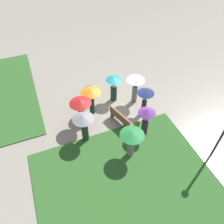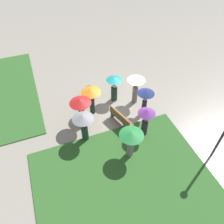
% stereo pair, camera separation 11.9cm
% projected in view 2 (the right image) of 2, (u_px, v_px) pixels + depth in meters
% --- Properties ---
extents(ground_plane, '(90.00, 90.00, 0.00)m').
position_uv_depth(ground_plane, '(122.00, 108.00, 13.62)').
color(ground_plane, gray).
extents(lawn_patch_near, '(9.31, 8.10, 0.06)m').
position_uv_depth(lawn_patch_near, '(139.00, 214.00, 9.12)').
color(lawn_patch_near, '#2D5B26').
rests_on(lawn_patch_near, ground_plane).
extents(park_bench, '(1.74, 0.89, 0.90)m').
position_uv_depth(park_bench, '(121.00, 118.00, 12.35)').
color(park_bench, brown).
rests_on(park_bench, ground_plane).
extents(trash_bin, '(0.63, 0.63, 0.83)m').
position_uv_depth(trash_bin, '(90.00, 94.00, 13.91)').
color(trash_bin, '#232326').
rests_on(trash_bin, ground_plane).
extents(crowd_person_orange, '(1.14, 1.14, 1.81)m').
position_uv_depth(crowd_person_orange, '(91.00, 95.00, 12.34)').
color(crowd_person_orange, '#1E3328').
rests_on(crowd_person_orange, ground_plane).
extents(crowd_person_purple, '(0.91, 0.91, 1.90)m').
position_uv_depth(crowd_person_purple, '(146.00, 118.00, 11.21)').
color(crowd_person_purple, '#2D2333').
rests_on(crowd_person_purple, ground_plane).
extents(crowd_person_grey, '(1.09, 1.09, 1.86)m').
position_uv_depth(crowd_person_grey, '(83.00, 122.00, 10.94)').
color(crowd_person_grey, '#1E3328').
rests_on(crowd_person_grey, ground_plane).
extents(crowd_person_green, '(1.17, 1.17, 1.80)m').
position_uv_depth(crowd_person_green, '(131.00, 139.00, 10.23)').
color(crowd_person_green, slate).
rests_on(crowd_person_green, ground_plane).
extents(crowd_person_teal, '(0.97, 0.97, 1.75)m').
position_uv_depth(crowd_person_teal, '(114.00, 86.00, 13.35)').
color(crowd_person_teal, '#1E3328').
rests_on(crowd_person_teal, ground_plane).
extents(crowd_person_white, '(1.08, 1.08, 1.91)m').
position_uv_depth(crowd_person_white, '(136.00, 85.00, 13.03)').
color(crowd_person_white, slate).
rests_on(crowd_person_white, ground_plane).
extents(crowd_person_red, '(1.17, 1.17, 1.92)m').
position_uv_depth(crowd_person_red, '(81.00, 106.00, 11.61)').
color(crowd_person_red, '#282D47').
rests_on(crowd_person_red, ground_plane).
extents(crowd_person_navy, '(0.97, 0.97, 1.86)m').
position_uv_depth(crowd_person_navy, '(146.00, 96.00, 12.26)').
color(crowd_person_navy, '#2D2333').
rests_on(crowd_person_navy, ground_plane).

